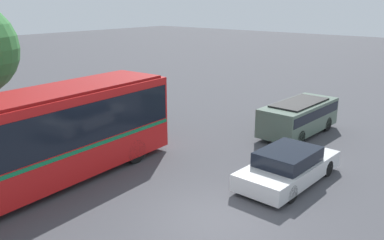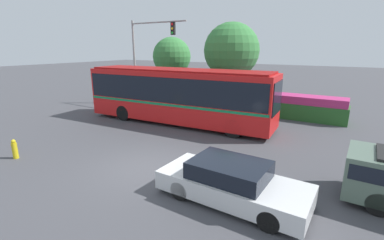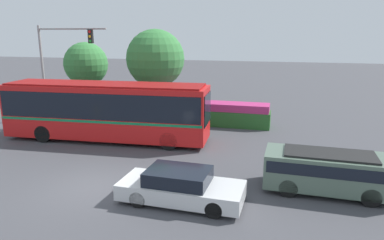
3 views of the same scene
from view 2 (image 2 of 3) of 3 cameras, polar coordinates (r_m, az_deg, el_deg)
The scene contains 8 objects.
ground_plane at distance 11.14m, azimuth -9.76°, elevation -9.82°, with size 140.00×140.00×0.00m, color #444449.
city_bus at distance 16.77m, azimuth -3.03°, elevation 5.76°, with size 12.15×3.33×3.39m.
sedan_foreground at distance 8.66m, azimuth 8.36°, elevation -12.94°, with size 4.70×2.03×1.28m.
traffic_light_pole at distance 22.55m, azimuth -9.87°, elevation 14.48°, with size 5.23×0.24×6.74m.
flowering_hedge at distance 19.82m, azimuth 16.93°, elevation 3.19°, with size 9.33×1.56×1.57m.
street_tree_left at distance 24.81m, azimuth -4.31°, elevation 13.23°, with size 3.39×3.39×5.56m.
street_tree_centre at distance 21.33m, azimuth 8.36°, elevation 14.33°, with size 4.20×4.20×6.52m.
fire_hydrant at distance 13.94m, azimuth -33.44°, elevation -5.21°, with size 0.22×0.22×0.86m.
Camera 2 is at (6.76, -7.52, 4.66)m, focal length 25.16 mm.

